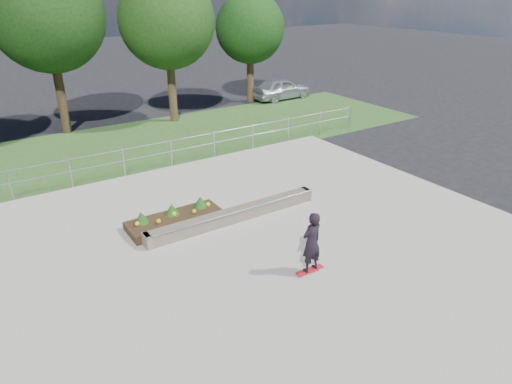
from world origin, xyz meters
TOP-DOWN VIEW (x-y plane):
  - ground at (0.00, 0.00)m, footprint 120.00×120.00m
  - grass_verge at (0.00, 11.00)m, footprint 30.00×8.00m
  - concrete_slab at (0.00, 0.00)m, footprint 15.00×15.00m
  - fence at (0.00, 7.50)m, footprint 20.06×0.06m
  - tree_mid_left at (-2.50, 15.00)m, footprint 5.25×5.25m
  - tree_mid_right at (3.00, 14.00)m, footprint 4.90×4.90m
  - tree_far_right at (9.00, 15.50)m, footprint 4.20×4.20m
  - grind_ledge at (-0.33, 1.94)m, footprint 6.00×0.44m
  - planter_bed at (-1.99, 2.79)m, footprint 3.00×1.20m
  - skateboarder at (-0.16, -1.61)m, footprint 0.80×0.45m
  - parked_car at (11.08, 14.99)m, footprint 4.11×1.76m

SIDE VIEW (x-z plane):
  - ground at x=0.00m, z-range 0.00..0.00m
  - grass_verge at x=0.00m, z-range 0.00..0.02m
  - concrete_slab at x=0.00m, z-range 0.00..0.06m
  - planter_bed at x=-1.99m, z-range -0.06..0.55m
  - grind_ledge at x=-0.33m, z-range 0.05..0.48m
  - parked_car at x=11.08m, z-range 0.00..1.38m
  - fence at x=0.00m, z-range 0.17..1.37m
  - skateboarder at x=-0.16m, z-range 0.09..1.84m
  - tree_far_right at x=9.00m, z-range 1.18..7.78m
  - tree_mid_right at x=3.00m, z-range 1.38..9.08m
  - tree_mid_left at x=-2.50m, z-range 1.48..9.73m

